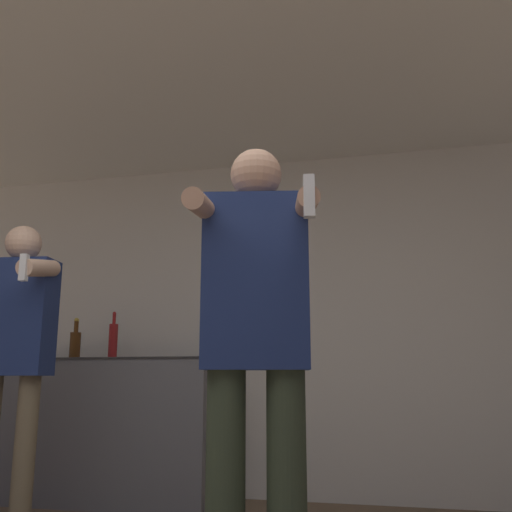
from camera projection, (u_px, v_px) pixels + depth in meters
The scene contains 8 objects.
wall_back at pixel (261, 322), 4.38m from camera, with size 7.00×0.06×2.55m.
ceiling_slab at pixel (198, 62), 3.16m from camera, with size 7.00×3.60×0.05m.
counter at pixel (108, 428), 4.13m from camera, with size 1.68×0.66×1.00m.
bottle_red_label at pixel (113, 340), 4.20m from camera, with size 0.07×0.07×0.34m.
bottle_green_wine at pixel (75, 343), 4.26m from camera, with size 0.08×0.08×0.30m.
bottle_amber_bourbon at pixel (22, 347), 4.36m from camera, with size 0.06×0.06×0.25m.
person_woman_foreground at pixel (256, 342), 2.12m from camera, with size 0.52×0.57×1.75m.
person_man_side at pixel (14, 341), 3.18m from camera, with size 0.51×0.48×1.72m.
Camera 1 is at (0.98, -1.17, 0.85)m, focal length 40.00 mm.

